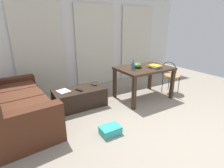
{
  "coord_description": "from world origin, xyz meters",
  "views": [
    {
      "loc": [
        -2.08,
        -1.29,
        1.65
      ],
      "look_at": [
        -0.25,
        1.79,
        0.41
      ],
      "focal_mm": 27.44,
      "sensor_mm": 36.0,
      "label": 1
    }
  ],
  "objects_px": {
    "bottle_near": "(133,66)",
    "bowl": "(137,65)",
    "wire_chair": "(170,74)",
    "tv_remote_secondary": "(94,85)",
    "coffee_table": "(80,98)",
    "craft_table": "(144,72)",
    "magazine": "(63,91)",
    "couch": "(17,108)",
    "shoebox": "(110,130)",
    "tv_remote_primary": "(79,90)",
    "book_stack": "(155,66)"
  },
  "relations": [
    {
      "from": "wire_chair",
      "to": "tv_remote_secondary",
      "type": "xyz_separation_m",
      "value": [
        -1.84,
        0.5,
        -0.11
      ]
    },
    {
      "from": "coffee_table",
      "to": "tv_remote_primary",
      "type": "height_order",
      "value": "tv_remote_primary"
    },
    {
      "from": "tv_remote_secondary",
      "to": "wire_chair",
      "type": "bearing_deg",
      "value": -37.95
    },
    {
      "from": "bowl",
      "to": "tv_remote_primary",
      "type": "xyz_separation_m",
      "value": [
        -1.32,
        0.2,
        -0.4
      ]
    },
    {
      "from": "couch",
      "to": "coffee_table",
      "type": "xyz_separation_m",
      "value": [
        1.17,
        0.11,
        -0.12
      ]
    },
    {
      "from": "tv_remote_secondary",
      "to": "magazine",
      "type": "bearing_deg",
      "value": 159.53
    },
    {
      "from": "book_stack",
      "to": "bowl",
      "type": "bearing_deg",
      "value": 150.53
    },
    {
      "from": "couch",
      "to": "book_stack",
      "type": "distance_m",
      "value": 2.86
    },
    {
      "from": "couch",
      "to": "book_stack",
      "type": "relative_size",
      "value": 6.24
    },
    {
      "from": "wire_chair",
      "to": "bottle_near",
      "type": "relative_size",
      "value": 3.78
    },
    {
      "from": "craft_table",
      "to": "wire_chair",
      "type": "xyz_separation_m",
      "value": [
        0.75,
        -0.12,
        -0.13
      ]
    },
    {
      "from": "bottle_near",
      "to": "shoebox",
      "type": "relative_size",
      "value": 0.67
    },
    {
      "from": "magazine",
      "to": "bottle_near",
      "type": "bearing_deg",
      "value": -29.93
    },
    {
      "from": "tv_remote_secondary",
      "to": "couch",
      "type": "bearing_deg",
      "value": 163.46
    },
    {
      "from": "magazine",
      "to": "tv_remote_primary",
      "type": "bearing_deg",
      "value": -34.77
    },
    {
      "from": "craft_table",
      "to": "tv_remote_secondary",
      "type": "height_order",
      "value": "craft_table"
    },
    {
      "from": "wire_chair",
      "to": "bottle_near",
      "type": "height_order",
      "value": "bottle_near"
    },
    {
      "from": "wire_chair",
      "to": "magazine",
      "type": "bearing_deg",
      "value": 169.36
    },
    {
      "from": "couch",
      "to": "tv_remote_secondary",
      "type": "distance_m",
      "value": 1.54
    },
    {
      "from": "craft_table",
      "to": "book_stack",
      "type": "bearing_deg",
      "value": -39.46
    },
    {
      "from": "coffee_table",
      "to": "magazine",
      "type": "height_order",
      "value": "magazine"
    },
    {
      "from": "wire_chair",
      "to": "coffee_table",
      "type": "bearing_deg",
      "value": 168.65
    },
    {
      "from": "bottle_near",
      "to": "bowl",
      "type": "relative_size",
      "value": 1.09
    },
    {
      "from": "shoebox",
      "to": "wire_chair",
      "type": "bearing_deg",
      "value": 19.0
    },
    {
      "from": "shoebox",
      "to": "tv_remote_secondary",
      "type": "bearing_deg",
      "value": 76.23
    },
    {
      "from": "couch",
      "to": "bowl",
      "type": "bearing_deg",
      "value": -4.06
    },
    {
      "from": "bottle_near",
      "to": "book_stack",
      "type": "bearing_deg",
      "value": -9.97
    },
    {
      "from": "bowl",
      "to": "tv_remote_secondary",
      "type": "bearing_deg",
      "value": 159.79
    },
    {
      "from": "coffee_table",
      "to": "craft_table",
      "type": "distance_m",
      "value": 1.55
    },
    {
      "from": "tv_remote_secondary",
      "to": "book_stack",
      "type": "bearing_deg",
      "value": -45.58
    },
    {
      "from": "bottle_near",
      "to": "magazine",
      "type": "distance_m",
      "value": 1.52
    },
    {
      "from": "magazine",
      "to": "shoebox",
      "type": "bearing_deg",
      "value": -86.25
    },
    {
      "from": "bowl",
      "to": "couch",
      "type": "bearing_deg",
      "value": 175.94
    },
    {
      "from": "book_stack",
      "to": "magazine",
      "type": "bearing_deg",
      "value": 165.42
    },
    {
      "from": "wire_chair",
      "to": "bottle_near",
      "type": "xyz_separation_m",
      "value": [
        -1.12,
        0.06,
        0.31
      ]
    },
    {
      "from": "craft_table",
      "to": "tv_remote_primary",
      "type": "bearing_deg",
      "value": 170.52
    },
    {
      "from": "bottle_near",
      "to": "couch",
      "type": "bearing_deg",
      "value": 173.12
    },
    {
      "from": "couch",
      "to": "tv_remote_secondary",
      "type": "height_order",
      "value": "couch"
    },
    {
      "from": "tv_remote_primary",
      "to": "coffee_table",
      "type": "bearing_deg",
      "value": 45.43
    },
    {
      "from": "coffee_table",
      "to": "bowl",
      "type": "xyz_separation_m",
      "value": [
        1.29,
        -0.28,
        0.61
      ]
    },
    {
      "from": "couch",
      "to": "bottle_near",
      "type": "bearing_deg",
      "value": -6.88
    },
    {
      "from": "bottle_near",
      "to": "coffee_table",
      "type": "bearing_deg",
      "value": 160.72
    },
    {
      "from": "coffee_table",
      "to": "bowl",
      "type": "distance_m",
      "value": 1.45
    },
    {
      "from": "bowl",
      "to": "magazine",
      "type": "relative_size",
      "value": 0.8
    },
    {
      "from": "bottle_near",
      "to": "book_stack",
      "type": "distance_m",
      "value": 0.56
    },
    {
      "from": "tv_remote_primary",
      "to": "magazine",
      "type": "height_order",
      "value": "tv_remote_primary"
    },
    {
      "from": "couch",
      "to": "coffee_table",
      "type": "bearing_deg",
      "value": 5.23
    },
    {
      "from": "tv_remote_secondary",
      "to": "bottle_near",
      "type": "bearing_deg",
      "value": -53.97
    },
    {
      "from": "coffee_table",
      "to": "magazine",
      "type": "distance_m",
      "value": 0.38
    },
    {
      "from": "tv_remote_secondary",
      "to": "craft_table",
      "type": "bearing_deg",
      "value": -42.25
    }
  ]
}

